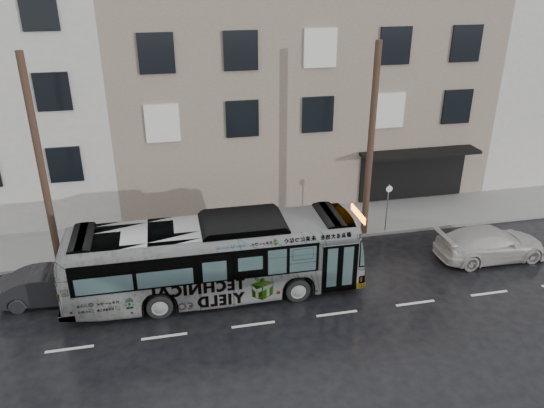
{
  "coord_description": "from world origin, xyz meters",
  "views": [
    {
      "loc": [
        -2.66,
        -18.09,
        12.02
      ],
      "look_at": [
        1.78,
        2.5,
        2.46
      ],
      "focal_mm": 35.0,
      "sensor_mm": 36.0,
      "label": 1
    }
  ],
  "objects_px": {
    "utility_pole_rear": "(41,166)",
    "bus": "(215,258)",
    "sign_post": "(387,208)",
    "utility_pole_front": "(371,143)",
    "dark_sedan": "(54,286)",
    "white_sedan": "(491,244)"
  },
  "relations": [
    {
      "from": "sign_post",
      "to": "white_sedan",
      "type": "height_order",
      "value": "sign_post"
    },
    {
      "from": "utility_pole_front",
      "to": "utility_pole_rear",
      "type": "relative_size",
      "value": 1.0
    },
    {
      "from": "sign_post",
      "to": "bus",
      "type": "distance_m",
      "value": 9.34
    },
    {
      "from": "bus",
      "to": "dark_sedan",
      "type": "relative_size",
      "value": 2.8
    },
    {
      "from": "sign_post",
      "to": "bus",
      "type": "bearing_deg",
      "value": -158.24
    },
    {
      "from": "sign_post",
      "to": "bus",
      "type": "height_order",
      "value": "bus"
    },
    {
      "from": "utility_pole_front",
      "to": "sign_post",
      "type": "xyz_separation_m",
      "value": [
        1.1,
        0.0,
        -3.3
      ]
    },
    {
      "from": "utility_pole_rear",
      "to": "bus",
      "type": "relative_size",
      "value": 0.78
    },
    {
      "from": "utility_pole_rear",
      "to": "dark_sedan",
      "type": "height_order",
      "value": "utility_pole_rear"
    },
    {
      "from": "utility_pole_rear",
      "to": "bus",
      "type": "xyz_separation_m",
      "value": [
        6.43,
        -3.46,
        -3.05
      ]
    },
    {
      "from": "utility_pole_front",
      "to": "utility_pole_rear",
      "type": "distance_m",
      "value": 14.0
    },
    {
      "from": "utility_pole_front",
      "to": "white_sedan",
      "type": "height_order",
      "value": "utility_pole_front"
    },
    {
      "from": "utility_pole_rear",
      "to": "white_sedan",
      "type": "xyz_separation_m",
      "value": [
        18.68,
        -3.24,
        -3.93
      ]
    },
    {
      "from": "utility_pole_front",
      "to": "white_sedan",
      "type": "xyz_separation_m",
      "value": [
        4.68,
        -3.24,
        -3.93
      ]
    },
    {
      "from": "utility_pole_front",
      "to": "utility_pole_rear",
      "type": "bearing_deg",
      "value": 180.0
    },
    {
      "from": "dark_sedan",
      "to": "utility_pole_front",
      "type": "bearing_deg",
      "value": -76.95
    },
    {
      "from": "utility_pole_rear",
      "to": "sign_post",
      "type": "bearing_deg",
      "value": 0.0
    },
    {
      "from": "bus",
      "to": "utility_pole_rear",
      "type": "bearing_deg",
      "value": 62.08
    },
    {
      "from": "bus",
      "to": "white_sedan",
      "type": "xyz_separation_m",
      "value": [
        12.24,
        0.22,
        -0.88
      ]
    },
    {
      "from": "white_sedan",
      "to": "bus",
      "type": "bearing_deg",
      "value": 91.33
    },
    {
      "from": "sign_post",
      "to": "utility_pole_front",
      "type": "bearing_deg",
      "value": 180.0
    },
    {
      "from": "bus",
      "to": "sign_post",
      "type": "bearing_deg",
      "value": -67.89
    }
  ]
}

